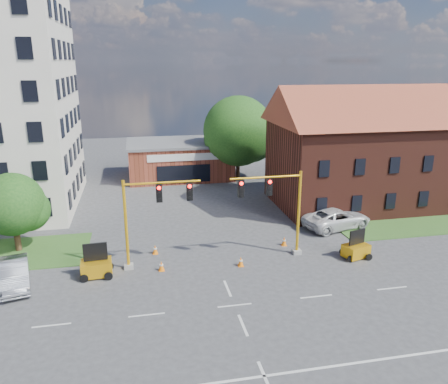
{
  "coord_description": "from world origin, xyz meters",
  "views": [
    {
      "loc": [
        -4.99,
        -21.6,
        13.49
      ],
      "look_at": [
        1.4,
        10.0,
        3.79
      ],
      "focal_mm": 35.0,
      "sensor_mm": 36.0,
      "label": 1
    }
  ],
  "objects_px": {
    "trailer_west": "(97,266)",
    "trailer_east": "(356,249)",
    "pickup_white": "(337,218)",
    "signal_mast_west": "(151,212)",
    "signal_mast_east": "(277,204)"
  },
  "relations": [
    {
      "from": "pickup_white",
      "to": "trailer_west",
      "type": "bearing_deg",
      "value": 90.07
    },
    {
      "from": "pickup_white",
      "to": "trailer_east",
      "type": "bearing_deg",
      "value": 153.27
    },
    {
      "from": "signal_mast_west",
      "to": "pickup_white",
      "type": "relative_size",
      "value": 1.05
    },
    {
      "from": "signal_mast_west",
      "to": "trailer_east",
      "type": "height_order",
      "value": "signal_mast_west"
    },
    {
      "from": "pickup_white",
      "to": "signal_mast_west",
      "type": "bearing_deg",
      "value": 90.86
    },
    {
      "from": "signal_mast_west",
      "to": "pickup_white",
      "type": "xyz_separation_m",
      "value": [
        15.49,
        4.26,
        -3.1
      ]
    },
    {
      "from": "trailer_east",
      "to": "pickup_white",
      "type": "distance_m",
      "value": 5.85
    },
    {
      "from": "trailer_west",
      "to": "pickup_white",
      "type": "height_order",
      "value": "trailer_west"
    },
    {
      "from": "trailer_west",
      "to": "trailer_east",
      "type": "bearing_deg",
      "value": -5.93
    },
    {
      "from": "signal_mast_east",
      "to": "trailer_west",
      "type": "height_order",
      "value": "signal_mast_east"
    },
    {
      "from": "trailer_west",
      "to": "trailer_east",
      "type": "xyz_separation_m",
      "value": [
        17.91,
        -0.73,
        -0.06
      ]
    },
    {
      "from": "signal_mast_east",
      "to": "trailer_east",
      "type": "distance_m",
      "value": 6.6
    },
    {
      "from": "signal_mast_east",
      "to": "pickup_white",
      "type": "bearing_deg",
      "value": 32.19
    },
    {
      "from": "signal_mast_west",
      "to": "trailer_west",
      "type": "distance_m",
      "value": 4.93
    },
    {
      "from": "signal_mast_east",
      "to": "trailer_west",
      "type": "xyz_separation_m",
      "value": [
        -12.37,
        -0.73,
        -3.23
      ]
    }
  ]
}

